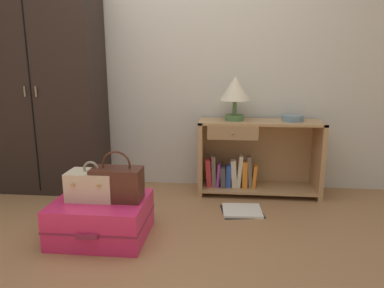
{
  "coord_description": "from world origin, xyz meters",
  "views": [
    {
      "loc": [
        0.5,
        -1.86,
        1.14
      ],
      "look_at": [
        0.25,
        0.81,
        0.55
      ],
      "focal_mm": 32.45,
      "sensor_mm": 36.0,
      "label": 1
    }
  ],
  "objects_px": {
    "bookshelf": "(253,158)",
    "suitcase_large": "(102,218)",
    "bowl": "(293,118)",
    "open_book_on_floor": "(242,211)",
    "train_case": "(92,185)",
    "table_lamp": "(235,91)",
    "bottle": "(46,223)",
    "wardrobe": "(44,90)",
    "handbag": "(117,183)"
  },
  "relations": [
    {
      "from": "bookshelf",
      "to": "suitcase_large",
      "type": "xyz_separation_m",
      "value": [
        -1.09,
        -0.98,
        -0.2
      ]
    },
    {
      "from": "train_case",
      "to": "suitcase_large",
      "type": "bearing_deg",
      "value": -9.97
    },
    {
      "from": "open_book_on_floor",
      "to": "wardrobe",
      "type": "bearing_deg",
      "value": 167.06
    },
    {
      "from": "bookshelf",
      "to": "bowl",
      "type": "bearing_deg",
      "value": 0.95
    },
    {
      "from": "wardrobe",
      "to": "train_case",
      "type": "distance_m",
      "value": 1.33
    },
    {
      "from": "train_case",
      "to": "bookshelf",
      "type": "bearing_deg",
      "value": 40.12
    },
    {
      "from": "wardrobe",
      "to": "suitcase_large",
      "type": "bearing_deg",
      "value": -48.16
    },
    {
      "from": "bottle",
      "to": "wardrobe",
      "type": "bearing_deg",
      "value": 114.51
    },
    {
      "from": "train_case",
      "to": "bottle",
      "type": "relative_size",
      "value": 1.89
    },
    {
      "from": "bowl",
      "to": "suitcase_large",
      "type": "xyz_separation_m",
      "value": [
        -1.42,
        -0.98,
        -0.57
      ]
    },
    {
      "from": "table_lamp",
      "to": "bottle",
      "type": "bearing_deg",
      "value": -143.9
    },
    {
      "from": "suitcase_large",
      "to": "handbag",
      "type": "distance_m",
      "value": 0.28
    },
    {
      "from": "handbag",
      "to": "bottle",
      "type": "bearing_deg",
      "value": -179.83
    },
    {
      "from": "bowl",
      "to": "handbag",
      "type": "distance_m",
      "value": 1.66
    },
    {
      "from": "bookshelf",
      "to": "handbag",
      "type": "xyz_separation_m",
      "value": [
        -0.97,
        -0.97,
        0.05
      ]
    },
    {
      "from": "table_lamp",
      "to": "bowl",
      "type": "distance_m",
      "value": 0.57
    },
    {
      "from": "handbag",
      "to": "suitcase_large",
      "type": "bearing_deg",
      "value": -173.5
    },
    {
      "from": "suitcase_large",
      "to": "bottle",
      "type": "height_order",
      "value": "suitcase_large"
    },
    {
      "from": "table_lamp",
      "to": "suitcase_large",
      "type": "distance_m",
      "value": 1.56
    },
    {
      "from": "train_case",
      "to": "open_book_on_floor",
      "type": "relative_size",
      "value": 0.86
    },
    {
      "from": "table_lamp",
      "to": "open_book_on_floor",
      "type": "height_order",
      "value": "table_lamp"
    },
    {
      "from": "handbag",
      "to": "bottle",
      "type": "height_order",
      "value": "handbag"
    },
    {
      "from": "bookshelf",
      "to": "open_book_on_floor",
      "type": "relative_size",
      "value": 2.98
    },
    {
      "from": "suitcase_large",
      "to": "open_book_on_floor",
      "type": "height_order",
      "value": "suitcase_large"
    },
    {
      "from": "handbag",
      "to": "bottle",
      "type": "distance_m",
      "value": 0.61
    },
    {
      "from": "handbag",
      "to": "wardrobe",
      "type": "bearing_deg",
      "value": 135.96
    },
    {
      "from": "wardrobe",
      "to": "bowl",
      "type": "xyz_separation_m",
      "value": [
        2.25,
        0.06,
        -0.24
      ]
    },
    {
      "from": "wardrobe",
      "to": "open_book_on_floor",
      "type": "xyz_separation_m",
      "value": [
        1.81,
        -0.42,
        -0.93
      ]
    },
    {
      "from": "train_case",
      "to": "open_book_on_floor",
      "type": "xyz_separation_m",
      "value": [
        1.04,
        0.5,
        -0.36
      ]
    },
    {
      "from": "train_case",
      "to": "bottle",
      "type": "bearing_deg",
      "value": 179.83
    },
    {
      "from": "handbag",
      "to": "bowl",
      "type": "bearing_deg",
      "value": 36.62
    },
    {
      "from": "suitcase_large",
      "to": "bottle",
      "type": "bearing_deg",
      "value": 178.4
    },
    {
      "from": "table_lamp",
      "to": "open_book_on_floor",
      "type": "relative_size",
      "value": 1.07
    },
    {
      "from": "handbag",
      "to": "train_case",
      "type": "bearing_deg",
      "value": -179.14
    },
    {
      "from": "train_case",
      "to": "bottle",
      "type": "xyz_separation_m",
      "value": [
        -0.35,
        0.0,
        -0.29
      ]
    },
    {
      "from": "bottle",
      "to": "open_book_on_floor",
      "type": "height_order",
      "value": "bottle"
    },
    {
      "from": "table_lamp",
      "to": "bottle",
      "type": "relative_size",
      "value": 2.36
    },
    {
      "from": "handbag",
      "to": "bookshelf",
      "type": "bearing_deg",
      "value": 44.75
    },
    {
      "from": "bookshelf",
      "to": "train_case",
      "type": "height_order",
      "value": "bookshelf"
    },
    {
      "from": "bookshelf",
      "to": "suitcase_large",
      "type": "height_order",
      "value": "bookshelf"
    },
    {
      "from": "bottle",
      "to": "train_case",
      "type": "bearing_deg",
      "value": -0.17
    },
    {
      "from": "handbag",
      "to": "bottle",
      "type": "relative_size",
      "value": 2.04
    },
    {
      "from": "table_lamp",
      "to": "bottle",
      "type": "height_order",
      "value": "table_lamp"
    },
    {
      "from": "bookshelf",
      "to": "train_case",
      "type": "xyz_separation_m",
      "value": [
        -1.15,
        -0.97,
        0.03
      ]
    },
    {
      "from": "wardrobe",
      "to": "bottle",
      "type": "xyz_separation_m",
      "value": [
        0.42,
        -0.92,
        -0.87
      ]
    },
    {
      "from": "suitcase_large",
      "to": "train_case",
      "type": "height_order",
      "value": "train_case"
    },
    {
      "from": "suitcase_large",
      "to": "open_book_on_floor",
      "type": "xyz_separation_m",
      "value": [
        0.98,
        0.51,
        -0.13
      ]
    },
    {
      "from": "wardrobe",
      "to": "table_lamp",
      "type": "distance_m",
      "value": 1.74
    },
    {
      "from": "table_lamp",
      "to": "bowl",
      "type": "height_order",
      "value": "table_lamp"
    },
    {
      "from": "bookshelf",
      "to": "bowl",
      "type": "height_order",
      "value": "bowl"
    }
  ]
}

